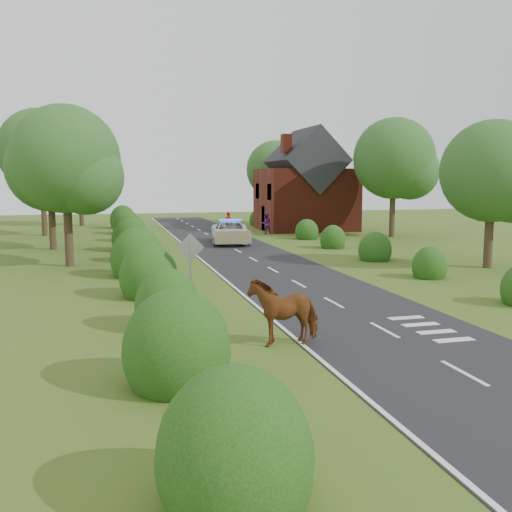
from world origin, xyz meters
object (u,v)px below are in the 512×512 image
object	(u,v)px
pedestrian_red	(228,222)
road_sign	(191,256)
cow	(284,315)
police_van	(230,232)
pedestrian_purple	(266,224)

from	to	relation	value
pedestrian_red	road_sign	bearing A→B (deg)	52.55
road_sign	cow	world-z (taller)	road_sign
police_van	pedestrian_red	bearing A→B (deg)	87.99
pedestrian_red	police_van	bearing A→B (deg)	56.66
road_sign	cow	bearing A→B (deg)	-75.35
cow	police_van	world-z (taller)	police_van
road_sign	cow	xyz separation A→B (m)	(1.68, -6.42, -0.88)
police_van	road_sign	bearing A→B (deg)	-97.84
cow	road_sign	bearing A→B (deg)	-166.84
pedestrian_purple	cow	bearing A→B (deg)	74.49
road_sign	police_van	xyz separation A→B (m)	(5.49, 18.54, -0.86)
road_sign	police_van	size ratio (longest dim) A/B	0.41
road_sign	cow	size ratio (longest dim) A/B	1.17
pedestrian_purple	road_sign	bearing A→B (deg)	67.46
cow	pedestrian_purple	xyz separation A→B (m)	(8.20, 31.14, 0.11)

